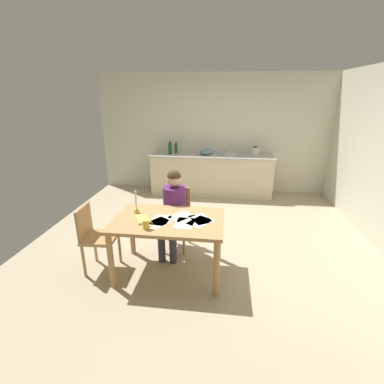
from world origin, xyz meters
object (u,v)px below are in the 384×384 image
object	(u,v)px
mixing_bowl	(206,152)
stovetop_kettle	(255,151)
chair_side_empty	(95,235)
book_magazine	(142,219)
dining_table	(168,227)
wine_glass_by_kettle	(210,148)
coffee_mug	(146,224)
bottle_oil	(170,148)
person_seated	(173,207)
candlestick	(136,207)
sink_unit	(230,154)
wine_glass_near_sink	(215,149)
chair_at_table	(176,215)
bottle_vinegar	(176,148)

from	to	relation	value
mixing_bowl	stovetop_kettle	bearing A→B (deg)	0.97
chair_side_empty	book_magazine	distance (m)	0.68
dining_table	stovetop_kettle	size ratio (longest dim) A/B	6.07
mixing_bowl	wine_glass_by_kettle	bearing A→B (deg)	63.70
coffee_mug	bottle_oil	xyz separation A→B (m)	(-0.40, 3.31, 0.23)
person_seated	mixing_bowl	bearing A→B (deg)	84.42
candlestick	sink_unit	world-z (taller)	sink_unit
wine_glass_near_sink	chair_at_table	bearing A→B (deg)	-99.37
stovetop_kettle	bottle_oil	bearing A→B (deg)	-179.28
wine_glass_near_sink	book_magazine	bearing A→B (deg)	-101.90
bottle_vinegar	sink_unit	bearing A→B (deg)	-3.06
candlestick	wine_glass_by_kettle	xyz separation A→B (m)	(0.72, 3.07, 0.18)
chair_side_empty	wine_glass_near_sink	xyz separation A→B (m)	(1.32, 3.26, 0.52)
candlestick	sink_unit	xyz separation A→B (m)	(1.17, 2.92, 0.10)
dining_table	chair_at_table	distance (m)	0.68
person_seated	chair_at_table	bearing A→B (deg)	85.02
mixing_bowl	wine_glass_near_sink	world-z (taller)	wine_glass_near_sink
chair_side_empty	stovetop_kettle	xyz separation A→B (m)	(2.19, 3.11, 0.51)
sink_unit	candlestick	bearing A→B (deg)	-111.80
person_seated	chair_side_empty	xyz separation A→B (m)	(-0.89, -0.58, -0.19)
dining_table	stovetop_kettle	distance (m)	3.32
person_seated	stovetop_kettle	xyz separation A→B (m)	(1.30, 2.53, 0.32)
person_seated	coffee_mug	distance (m)	0.82
chair_side_empty	mixing_bowl	distance (m)	3.33
coffee_mug	mixing_bowl	size ratio (longest dim) A/B	0.42
person_seated	wine_glass_near_sink	distance (m)	2.73
chair_side_empty	book_magazine	size ratio (longest dim) A/B	3.44
wine_glass_by_kettle	sink_unit	bearing A→B (deg)	-18.09
chair_at_table	sink_unit	world-z (taller)	sink_unit
stovetop_kettle	wine_glass_near_sink	distance (m)	0.89
mixing_bowl	chair_side_empty	bearing A→B (deg)	-110.14
book_magazine	bottle_vinegar	bearing A→B (deg)	67.03
bottle_oil	chair_side_empty	bearing A→B (deg)	-96.28
chair_side_empty	wine_glass_by_kettle	bearing A→B (deg)	69.53
dining_table	book_magazine	bearing A→B (deg)	-167.00
candlestick	mixing_bowl	world-z (taller)	candlestick
stovetop_kettle	coffee_mug	bearing A→B (deg)	-113.53
dining_table	candlestick	size ratio (longest dim) A/B	4.57
chair_at_table	candlestick	distance (m)	0.75
coffee_mug	sink_unit	distance (m)	3.46
dining_table	person_seated	world-z (taller)	person_seated
book_magazine	wine_glass_by_kettle	bearing A→B (deg)	53.80
dining_table	coffee_mug	xyz separation A→B (m)	(-0.19, -0.28, 0.16)
mixing_bowl	wine_glass_by_kettle	size ratio (longest dim) A/B	1.80
chair_at_table	mixing_bowl	size ratio (longest dim) A/B	3.19
coffee_mug	stovetop_kettle	bearing A→B (deg)	66.47
sink_unit	wine_glass_by_kettle	world-z (taller)	sink_unit
mixing_bowl	bottle_oil	bearing A→B (deg)	-179.63
dining_table	chair_side_empty	size ratio (longest dim) A/B	1.54
person_seated	wine_glass_by_kettle	distance (m)	2.72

